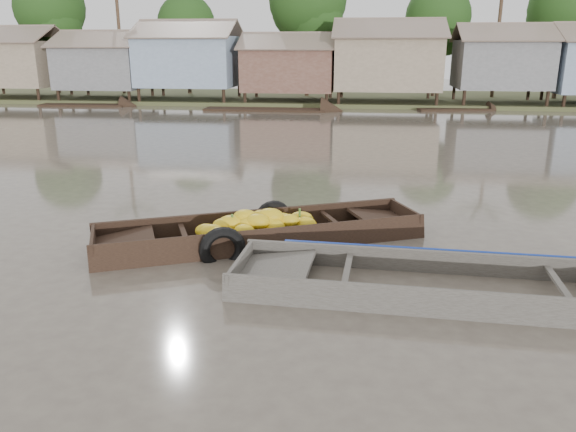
# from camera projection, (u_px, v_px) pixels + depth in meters

# --- Properties ---
(ground) EXTENTS (120.00, 120.00, 0.00)m
(ground) POSITION_uv_depth(u_px,v_px,m) (290.00, 292.00, 8.89)
(ground) COLOR #51473E
(ground) RESTS_ON ground
(riverbank) EXTENTS (120.00, 12.47, 10.22)m
(riverbank) POSITION_uv_depth(u_px,v_px,m) (394.00, 55.00, 37.83)
(riverbank) COLOR #384723
(riverbank) RESTS_ON ground
(banana_boat) EXTENTS (6.53, 4.05, 0.91)m
(banana_boat) POSITION_uv_depth(u_px,v_px,m) (256.00, 232.00, 11.08)
(banana_boat) COLOR black
(banana_boat) RESTS_ON ground
(viewer_boat) EXTENTS (6.96, 2.11, 0.55)m
(viewer_boat) POSITION_uv_depth(u_px,v_px,m) (450.00, 291.00, 8.81)
(viewer_boat) COLOR #3B3732
(viewer_boat) RESTS_ON ground
(distant_boats) EXTENTS (45.95, 16.62, 1.38)m
(distant_boats) POSITION_uv_depth(u_px,v_px,m) (569.00, 113.00, 30.44)
(distant_boats) COLOR black
(distant_boats) RESTS_ON ground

